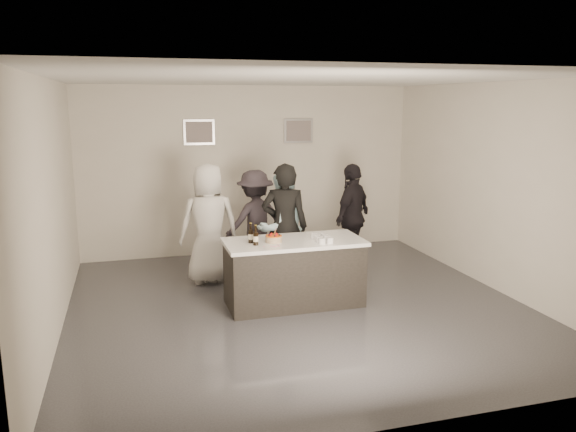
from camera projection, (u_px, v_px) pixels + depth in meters
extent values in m
plane|color=#3D3D42|center=(298.00, 306.00, 7.60)|extent=(6.00, 6.00, 0.00)
plane|color=white|center=(299.00, 79.00, 7.00)|extent=(6.00, 6.00, 0.00)
cube|color=silver|center=(250.00, 170.00, 10.13)|extent=(6.00, 0.04, 3.00)
cube|color=silver|center=(408.00, 257.00, 4.47)|extent=(6.00, 0.04, 3.00)
cube|color=silver|center=(51.00, 209.00, 6.49)|extent=(0.04, 6.00, 3.00)
cube|color=silver|center=(497.00, 188.00, 8.11)|extent=(0.04, 6.00, 3.00)
cube|color=#B2B2B7|center=(199.00, 132.00, 9.72)|extent=(0.54, 0.04, 0.44)
cube|color=#B2B2B7|center=(298.00, 131.00, 10.20)|extent=(0.54, 0.04, 0.44)
cube|color=white|center=(294.00, 272.00, 7.60)|extent=(1.86, 0.86, 0.90)
cylinder|color=orange|center=(274.00, 239.00, 7.40)|extent=(0.22, 0.22, 0.08)
cylinder|color=black|center=(251.00, 233.00, 7.34)|extent=(0.07, 0.07, 0.26)
cylinder|color=black|center=(256.00, 235.00, 7.22)|extent=(0.07, 0.07, 0.26)
cube|color=orange|center=(322.00, 238.00, 7.46)|extent=(0.19, 0.40, 0.08)
cube|color=pink|center=(272.00, 246.00, 7.17)|extent=(0.24, 0.08, 0.01)
imported|color=black|center=(285.00, 226.00, 8.19)|extent=(0.78, 0.63, 1.86)
imported|color=#B1DBE8|center=(282.00, 228.00, 8.41)|extent=(1.01, 0.90, 1.71)
imported|color=silver|center=(209.00, 224.00, 8.46)|extent=(0.90, 0.60, 1.83)
imported|color=black|center=(352.00, 216.00, 9.22)|extent=(1.04, 0.99, 1.74)
imported|color=#332C35|center=(255.00, 221.00, 9.10)|extent=(1.19, 0.88, 1.65)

